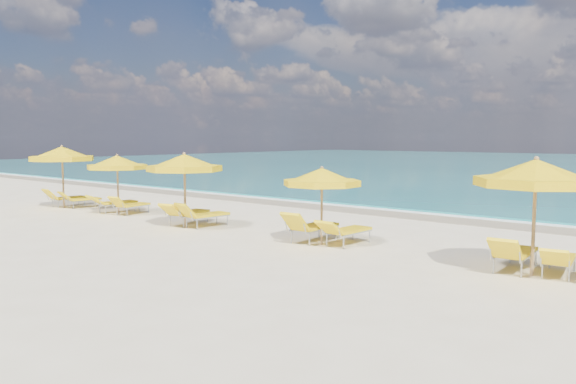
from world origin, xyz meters
The scene contains 19 objects.
ground_plane centered at (0.00, 0.00, 0.00)m, with size 120.00×120.00×0.00m, color beige.
wet_sand_band centered at (0.00, 7.40, 0.00)m, with size 120.00×2.60×0.01m, color tan.
foam_line centered at (0.00, 8.20, 0.00)m, with size 120.00×1.20×0.03m, color white.
whitecap_near centered at (-6.00, 17.00, 0.00)m, with size 14.00×0.36×0.05m, color white.
umbrella_0 centered at (-10.49, 0.13, 2.15)m, with size 2.98×2.98×2.52m.
umbrella_1 centered at (-7.25, 0.48, 1.89)m, with size 2.30×2.30×2.21m.
umbrella_2 centered at (-2.94, 0.03, 2.02)m, with size 2.49×2.49×2.36m.
umbrella_3 centered at (1.97, 0.51, 1.77)m, with size 2.61×2.61×2.08m.
umbrella_4 centered at (7.26, 0.55, 2.09)m, with size 2.95×2.95×2.45m.
lounger_0_left centered at (-10.93, 0.53, 0.21)m, with size 0.63×1.68×0.80m.
lounger_0_right centered at (-10.07, 0.73, 0.20)m, with size 0.80×1.67×0.72m.
lounger_1_left centered at (-7.79, 0.76, 0.22)m, with size 0.87×1.90×0.73m.
lounger_1_right centered at (-6.86, 0.81, 0.20)m, with size 0.80×1.68×0.76m.
lounger_2_left centered at (-3.41, 0.53, 0.23)m, with size 0.91×1.94×0.81m.
lounger_2_right centered at (-2.59, 0.57, 0.23)m, with size 0.75×1.82×0.86m.
lounger_3_left centered at (1.52, 0.75, 0.24)m, with size 0.72×1.92×0.93m.
lounger_3_right centered at (2.48, 0.97, 0.22)m, with size 0.66×1.84×0.77m.
lounger_4_left centered at (6.83, 0.82, 0.23)m, with size 0.71×1.85×0.86m.
lounger_4_right centered at (7.67, 0.94, 0.20)m, with size 0.75×1.68×0.72m.
Camera 1 is at (10.59, -11.28, 2.83)m, focal length 35.00 mm.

